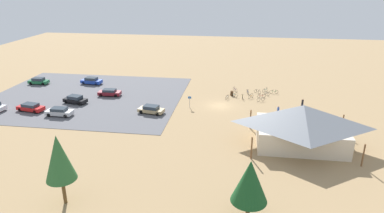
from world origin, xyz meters
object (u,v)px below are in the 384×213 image
pine_east (59,158)px  bicycle_black_mid_cluster (257,91)px  bicycle_white_edge_south (227,97)px  bicycle_silver_back_row (261,99)px  pine_midwest (250,181)px  bicycle_yellow_lone_east (243,97)px  car_red_second_row (31,107)px  car_black_back_corner (75,99)px  bicycle_purple_front_row (235,90)px  car_tan_end_stall (151,109)px  car_silver_near_entry (59,112)px  car_maroon_front_row (110,92)px  bicycle_green_edge_north (274,92)px  visitor_crossing_yard (278,111)px  car_blue_by_curb (91,81)px  lot_sign (190,100)px  car_green_mid_lot (39,81)px  bicycle_teal_yard_left (234,95)px  bicycle_teal_yard_center (265,90)px  visitor_near_lot (302,103)px  bicycle_red_yard_right (261,96)px  bicycle_blue_lone_west (248,92)px  bicycle_orange_yard_front (251,96)px  bike_pavilion (302,124)px  bicycle_silver_near_sign (267,94)px  trash_bin (232,93)px

pine_east → bicycle_black_mid_cluster: (-20.85, -39.59, -4.89)m
bicycle_white_edge_south → bicycle_silver_back_row: (-6.35, 0.34, 0.02)m
pine_midwest → pine_east: (18.60, 0.11, 1.02)m
bicycle_yellow_lone_east → car_red_second_row: bearing=17.9°
pine_midwest → car_red_second_row: bearing=-32.3°
car_black_back_corner → bicycle_yellow_lone_east: bearing=-167.3°
pine_east → bicycle_purple_front_row: bearing=-112.2°
car_tan_end_stall → bicycle_yellow_lone_east: bearing=-147.6°
car_silver_near_entry → car_tan_end_stall: bearing=-167.4°
bicycle_yellow_lone_east → car_maroon_front_row: size_ratio=0.39×
bicycle_green_edge_north → visitor_crossing_yard: 12.07m
car_blue_by_curb → bicycle_black_mid_cluster: bearing=178.1°
pine_east → bicycle_white_edge_south: bearing=-113.1°
bicycle_white_edge_south → bicycle_green_edge_north: 10.32m
lot_sign → bicycle_yellow_lone_east: bearing=-147.1°
car_green_mid_lot → bicycle_white_edge_south: bearing=174.5°
car_green_mid_lot → bicycle_teal_yard_left: bearing=176.6°
pine_east → car_blue_by_curb: 43.69m
bicycle_teal_yard_center → visitor_near_lot: size_ratio=0.74×
bicycle_red_yard_right → bicycle_blue_lone_west: bearing=-37.5°
car_green_mid_lot → car_blue_by_curb: (-11.46, -1.72, 0.03)m
pine_midwest → car_black_back_corner: bearing=-42.2°
car_black_back_corner → car_blue_by_curb: (2.15, -12.15, 0.01)m
bicycle_teal_yard_center → bicycle_purple_front_row: (6.09, 0.67, 0.02)m
bicycle_green_edge_north → car_maroon_front_row: bearing=10.9°
bicycle_teal_yard_center → bicycle_orange_yard_front: bearing=56.2°
pine_east → bicycle_teal_yard_left: size_ratio=5.08×
car_silver_near_entry → bike_pavilion: bearing=172.0°
car_green_mid_lot → bicycle_purple_front_row: bearing=-178.7°
bicycle_purple_front_row → car_maroon_front_row: size_ratio=0.35×
visitor_near_lot → bicycle_red_yard_right: bearing=-35.3°
bicycle_orange_yard_front → bicycle_black_mid_cluster: bearing=-112.5°
bicycle_yellow_lone_east → bicycle_silver_near_sign: bearing=-148.1°
bicycle_silver_near_sign → bicycle_silver_back_row: bicycle_silver_back_row is taller
trash_bin → visitor_near_lot: visitor_near_lot is taller
lot_sign → visitor_crossing_yard: size_ratio=1.27×
bicycle_purple_front_row → car_green_mid_lot: car_green_mid_lot is taller
trash_bin → bicycle_red_yard_right: 5.79m
lot_sign → visitor_near_lot: lot_sign is taller
trash_bin → bicycle_silver_back_row: (-5.54, 2.74, -0.06)m
pine_midwest → car_tan_end_stall: pine_midwest is taller
bicycle_purple_front_row → bicycle_orange_yard_front: bearing=129.5°
bicycle_red_yard_right → bicycle_teal_yard_left: 5.33m
bicycle_blue_lone_west → bicycle_orange_yard_front: size_ratio=1.13×
car_tan_end_stall → car_silver_near_entry: (15.02, 3.34, 0.02)m
bicycle_yellow_lone_east → bicycle_black_mid_cluster: bearing=-126.2°
bicycle_red_yard_right → bicycle_white_edge_south: bearing=15.0°
visitor_crossing_yard → visitor_near_lot: bearing=-137.9°
car_green_mid_lot → visitor_near_lot: visitor_near_lot is taller
bicycle_white_edge_south → bicycle_teal_yard_left: size_ratio=1.08×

